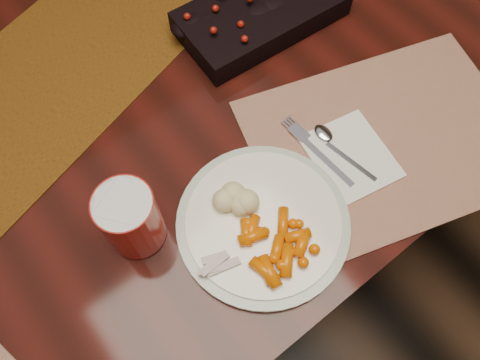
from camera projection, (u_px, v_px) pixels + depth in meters
floor at (195, 228)px, 1.58m from camera, size 5.00×5.00×0.00m
dining_table at (182, 180)px, 1.24m from camera, size 1.80×1.00×0.75m
table_runner at (87, 45)px, 0.95m from camera, size 1.67×0.81×0.00m
centerpiece at (261, 10)px, 0.95m from camera, size 0.34×0.19×0.07m
placemat_main at (387, 140)px, 0.86m from camera, size 0.57×0.48×0.00m
dinner_plate at (263, 223)px, 0.78m from camera, size 0.34×0.34×0.02m
baby_carrots at (275, 239)px, 0.75m from camera, size 0.13×0.11×0.02m
mashed_potatoes at (233, 200)px, 0.76m from camera, size 0.09×0.09×0.04m
turkey_shreds at (216, 264)px, 0.73m from camera, size 0.07×0.06×0.01m
napkin at (350, 156)px, 0.84m from camera, size 0.16×0.18×0.01m
fork at (320, 154)px, 0.83m from camera, size 0.03×0.16×0.00m
spoon at (342, 152)px, 0.83m from camera, size 0.05×0.14×0.00m
red_cup at (131, 219)px, 0.72m from camera, size 0.12×0.12×0.13m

